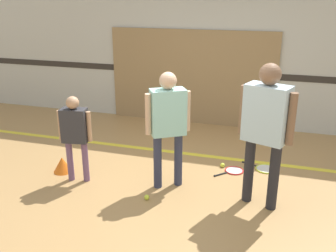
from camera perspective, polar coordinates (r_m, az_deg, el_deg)
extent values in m
plane|color=#A87F4C|center=(5.25, 0.62, -8.56)|extent=(16.00, 16.00, 0.00)
cube|color=beige|center=(7.26, 6.68, 12.53)|extent=(16.00, 0.06, 3.20)
cube|color=#2D2823|center=(7.32, 6.45, 8.03)|extent=(16.00, 0.01, 0.12)
cube|color=#93754C|center=(7.39, 3.54, 7.39)|extent=(3.27, 0.05, 1.84)
cube|color=yellow|center=(6.13, 3.28, -4.25)|extent=(14.40, 0.10, 0.01)
cylinder|color=#2D334C|center=(4.97, -1.59, -5.43)|extent=(0.11, 0.11, 0.75)
cylinder|color=#2D334C|center=(5.04, 1.57, -5.06)|extent=(0.11, 0.11, 0.75)
cube|color=#99D8D1|center=(4.76, 0.00, 2.13)|extent=(0.50, 0.44, 0.60)
sphere|color=#DBAD89|center=(4.66, 0.00, 6.92)|extent=(0.22, 0.22, 0.22)
cylinder|color=#DBAD89|center=(4.71, -3.04, 1.79)|extent=(0.08, 0.08, 0.53)
cylinder|color=#DBAD89|center=(4.84, 2.96, 2.29)|extent=(0.08, 0.08, 0.53)
cylinder|color=#6B4C70|center=(5.37, -14.70, -5.12)|extent=(0.09, 0.09, 0.58)
cylinder|color=#6B4C70|center=(5.30, -12.47, -5.30)|extent=(0.09, 0.09, 0.58)
cube|color=#2D2D33|center=(5.14, -14.05, 0.08)|extent=(0.37, 0.24, 0.46)
sphere|color=tan|center=(5.05, -14.35, 3.46)|extent=(0.17, 0.17, 0.17)
cylinder|color=tan|center=(5.22, -16.10, 0.12)|extent=(0.06, 0.06, 0.41)
cylinder|color=tan|center=(5.07, -11.94, -0.08)|extent=(0.06, 0.06, 0.41)
cylinder|color=#232328|center=(4.65, 15.81, -7.48)|extent=(0.12, 0.12, 0.85)
cylinder|color=#232328|center=(4.75, 12.21, -6.53)|extent=(0.12, 0.12, 0.85)
cube|color=silver|center=(4.42, 14.79, 1.82)|extent=(0.56, 0.42, 0.67)
sphere|color=brown|center=(4.31, 15.32, 7.63)|extent=(0.25, 0.25, 0.25)
cylinder|color=brown|center=(4.33, 18.32, 0.97)|extent=(0.09, 0.09, 0.60)
cylinder|color=brown|center=(4.53, 11.40, 2.41)|extent=(0.09, 0.09, 0.60)
torus|color=red|center=(5.64, 10.06, -6.69)|extent=(0.39, 0.39, 0.02)
cylinder|color=silver|center=(5.64, 10.06, -6.69)|extent=(0.24, 0.24, 0.01)
cylinder|color=black|center=(5.50, 8.09, -7.27)|extent=(0.17, 0.18, 0.02)
sphere|color=black|center=(5.44, 7.12, -7.55)|extent=(0.03, 0.03, 0.03)
torus|color=#C6D838|center=(5.79, 14.68, -6.33)|extent=(0.41, 0.41, 0.02)
cylinder|color=silver|center=(5.79, 14.68, -6.33)|extent=(0.27, 0.27, 0.01)
cylinder|color=black|center=(5.89, 12.35, -5.69)|extent=(0.23, 0.11, 0.02)
sphere|color=black|center=(5.93, 11.34, -5.41)|extent=(0.03, 0.03, 0.03)
sphere|color=#CCE038|center=(4.84, -3.26, -10.79)|extent=(0.07, 0.07, 0.07)
sphere|color=#CCE038|center=(5.72, 8.30, -5.93)|extent=(0.07, 0.07, 0.07)
cone|color=orange|center=(5.71, -15.79, -5.67)|extent=(0.27, 0.27, 0.23)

